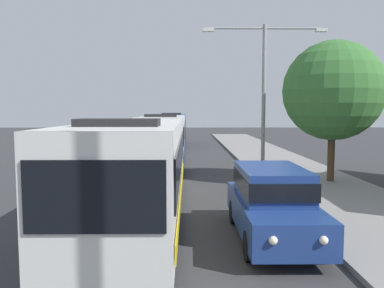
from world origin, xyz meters
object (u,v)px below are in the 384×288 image
object	(u,v)px
bus_lead	(139,167)
white_suv	(272,200)
roadside_tree	(333,91)
bus_second_in_line	(165,137)
bus_middle	(173,128)
streetlamp_mid	(264,82)

from	to	relation	value
bus_lead	white_suv	xyz separation A→B (m)	(3.70, -1.63, -0.66)
roadside_tree	bus_second_in_line	bearing A→B (deg)	137.95
bus_middle	roadside_tree	bearing A→B (deg)	-68.70
bus_lead	bus_middle	bearing A→B (deg)	90.00
white_suv	roadside_tree	xyz separation A→B (m)	(4.40, 7.57, 3.26)
bus_middle	bus_lead	bearing A→B (deg)	-90.00
bus_second_in_line	roadside_tree	xyz separation A→B (m)	(8.10, -7.31, 2.60)
bus_middle	streetlamp_mid	size ratio (longest dim) A/B	1.42
bus_lead	bus_second_in_line	world-z (taller)	same
bus_lead	roadside_tree	world-z (taller)	roadside_tree
bus_second_in_line	white_suv	size ratio (longest dim) A/B	2.45
bus_second_in_line	bus_middle	size ratio (longest dim) A/B	1.11
white_suv	roadside_tree	size ratio (longest dim) A/B	0.76
streetlamp_mid	bus_lead	bearing A→B (deg)	-123.23
bus_lead	streetlamp_mid	size ratio (longest dim) A/B	1.44
bus_second_in_line	white_suv	world-z (taller)	bus_second_in_line
bus_lead	roadside_tree	distance (m)	10.37
bus_second_in_line	streetlamp_mid	xyz separation A→B (m)	(5.40, -5.00, 3.19)
streetlamp_mid	bus_second_in_line	bearing A→B (deg)	137.17
streetlamp_mid	roadside_tree	world-z (taller)	streetlamp_mid
bus_second_in_line	roadside_tree	distance (m)	11.22
roadside_tree	bus_lead	bearing A→B (deg)	-143.77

